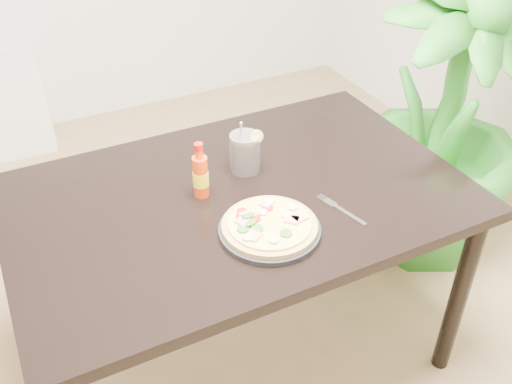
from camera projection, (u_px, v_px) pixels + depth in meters
name	position (u px, v px, depth m)	size (l,w,h in m)	color
dining_table	(239.00, 214.00, 1.81)	(1.40, 0.90, 0.75)	black
plate	(270.00, 230.00, 1.60)	(0.29, 0.29, 0.02)	black
pizza	(269.00, 224.00, 1.59)	(0.27, 0.27, 0.03)	tan
hot_sauce_bottle	(201.00, 175.00, 1.71)	(0.05, 0.05, 0.18)	red
cola_cup	(245.00, 154.00, 1.83)	(0.10, 0.10, 0.19)	black
fork	(340.00, 209.00, 1.69)	(0.06, 0.19, 0.00)	silver
houseplant	(444.00, 118.00, 2.37)	(0.72, 0.72, 1.29)	#277D21
plant_pot	(422.00, 219.00, 2.68)	(0.28, 0.28, 0.22)	brown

